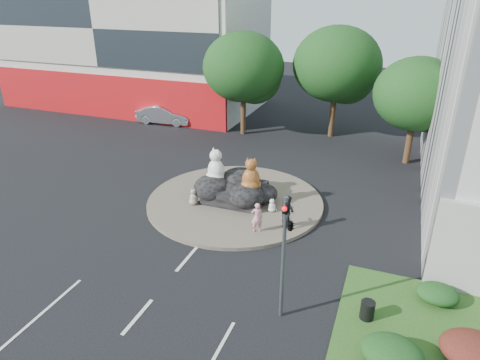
# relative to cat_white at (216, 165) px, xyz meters

# --- Properties ---
(ground) EXTENTS (120.00, 120.00, 0.00)m
(ground) POSITION_rel_cat_white_xyz_m (1.18, -10.08, -2.12)
(ground) COLOR black
(ground) RESTS_ON ground
(roundabout_island) EXTENTS (10.00, 10.00, 0.20)m
(roundabout_island) POSITION_rel_cat_white_xyz_m (1.18, -0.08, -2.02)
(roundabout_island) COLOR brown
(roundabout_island) RESTS_ON ground
(rock_plinth) EXTENTS (3.20, 2.60, 0.90)m
(rock_plinth) POSITION_rel_cat_white_xyz_m (1.18, -0.08, -1.47)
(rock_plinth) COLOR black
(rock_plinth) RESTS_ON roundabout_island
(shophouse_block) EXTENTS (25.20, 12.30, 17.40)m
(shophouse_block) POSITION_rel_cat_white_xyz_m (-16.82, 17.83, 4.06)
(shophouse_block) COLOR beige
(shophouse_block) RESTS_ON ground
(tree_left) EXTENTS (6.46, 6.46, 8.27)m
(tree_left) POSITION_rel_cat_white_xyz_m (-2.75, 11.98, 3.13)
(tree_left) COLOR #382314
(tree_left) RESTS_ON ground
(tree_mid) EXTENTS (6.84, 6.84, 8.76)m
(tree_mid) POSITION_rel_cat_white_xyz_m (4.25, 13.98, 3.44)
(tree_mid) COLOR #382314
(tree_mid) RESTS_ON ground
(tree_right) EXTENTS (5.70, 5.70, 7.30)m
(tree_right) POSITION_rel_cat_white_xyz_m (10.25, 9.98, 2.51)
(tree_right) COLOR #382314
(tree_right) RESTS_ON ground
(hedge_near_green) EXTENTS (2.00, 1.60, 0.90)m
(hedge_near_green) POSITION_rel_cat_white_xyz_m (10.18, -9.08, -1.55)
(hedge_near_green) COLOR #123915
(hedge_near_green) RESTS_ON grass_verge
(hedge_red) EXTENTS (2.20, 1.76, 0.99)m
(hedge_red) POSITION_rel_cat_white_xyz_m (12.68, -8.08, -1.51)
(hedge_red) COLOR #431612
(hedge_red) RESTS_ON grass_verge
(hedge_back_green) EXTENTS (1.60, 1.28, 0.72)m
(hedge_back_green) POSITION_rel_cat_white_xyz_m (11.68, -5.28, -1.64)
(hedge_back_green) COLOR #123915
(hedge_back_green) RESTS_ON grass_verge
(traffic_light) EXTENTS (0.44, 1.24, 5.00)m
(traffic_light) POSITION_rel_cat_white_xyz_m (6.28, -8.09, 1.50)
(traffic_light) COLOR #595B60
(traffic_light) RESTS_ON ground
(cat_white) EXTENTS (1.59, 1.53, 2.04)m
(cat_white) POSITION_rel_cat_white_xyz_m (0.00, 0.00, 0.00)
(cat_white) COLOR silver
(cat_white) RESTS_ON rock_plinth
(cat_tabby) EXTENTS (1.36, 1.26, 1.89)m
(cat_tabby) POSITION_rel_cat_white_xyz_m (2.20, -0.26, -0.08)
(cat_tabby) COLOR #A26B21
(cat_tabby) RESTS_ON rock_plinth
(kitten_calico) EXTENTS (0.60, 0.53, 0.95)m
(kitten_calico) POSITION_rel_cat_white_xyz_m (-0.78, -1.41, -1.45)
(kitten_calico) COLOR silver
(kitten_calico) RESTS_ON roundabout_island
(kitten_white) EXTENTS (0.61, 0.60, 0.76)m
(kitten_white) POSITION_rel_cat_white_xyz_m (3.56, -0.67, -1.54)
(kitten_white) COLOR silver
(kitten_white) RESTS_ON roundabout_island
(pedestrian_pink) EXTENTS (0.68, 0.58, 1.57)m
(pedestrian_pink) POSITION_rel_cat_white_xyz_m (3.47, -2.94, -1.14)
(pedestrian_pink) COLOR pink
(pedestrian_pink) RESTS_ON roundabout_island
(pedestrian_dark) EXTENTS (1.05, 0.96, 1.74)m
(pedestrian_dark) POSITION_rel_cat_white_xyz_m (4.73, -2.00, -1.05)
(pedestrian_dark) COLOR black
(pedestrian_dark) RESTS_ON roundabout_island
(parked_car) EXTENTS (5.23, 2.21, 1.68)m
(parked_car) POSITION_rel_cat_white_xyz_m (-10.44, 12.19, -1.28)
(parked_car) COLOR #A2A3A9
(parked_car) RESTS_ON ground
(litter_bin) EXTENTS (0.65, 0.65, 0.73)m
(litter_bin) POSITION_rel_cat_white_xyz_m (9.23, -7.20, -1.64)
(litter_bin) COLOR black
(litter_bin) RESTS_ON grass_verge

